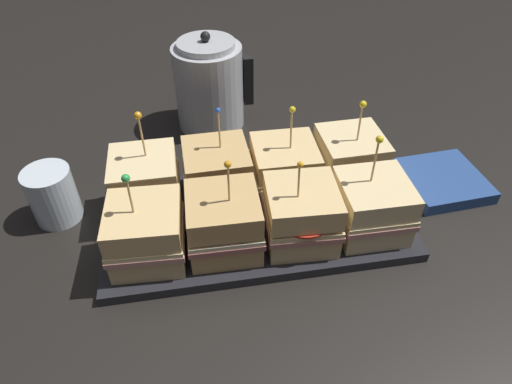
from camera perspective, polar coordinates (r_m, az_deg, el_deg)
ground_plane at (r=0.79m, az=0.00°, el=-3.84°), size 6.00×6.00×0.00m
serving_platter at (r=0.79m, az=0.00°, el=-3.38°), size 0.51×0.27×0.02m
sandwich_front_far_left at (r=0.70m, az=-13.56°, el=-5.05°), size 0.12×0.12×0.16m
sandwich_front_center_left at (r=0.70m, az=-4.06°, el=-3.89°), size 0.12×0.12×0.17m
sandwich_front_center_right at (r=0.71m, az=5.66°, el=-2.89°), size 0.12×0.12×0.16m
sandwich_front_far_right at (r=0.75m, az=14.26°, el=-1.78°), size 0.11×0.11×0.18m
sandwich_back_far_left at (r=0.79m, az=-13.61°, el=1.14°), size 0.11×0.12×0.18m
sandwich_back_center_left at (r=0.79m, az=-4.88°, el=2.29°), size 0.12×0.12×0.17m
sandwich_back_center_right at (r=0.80m, az=3.56°, el=2.91°), size 0.12×0.12×0.17m
sandwich_back_far_right at (r=0.83m, az=11.62°, el=3.94°), size 0.12×0.12×0.17m
kettle_steel at (r=1.00m, az=-5.84°, el=13.14°), size 0.17×0.14×0.21m
drinking_glass at (r=0.84m, az=-24.06°, el=-0.35°), size 0.08×0.08×0.10m
napkin_stack at (r=0.93m, az=22.26°, el=1.34°), size 0.15×0.15×0.02m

